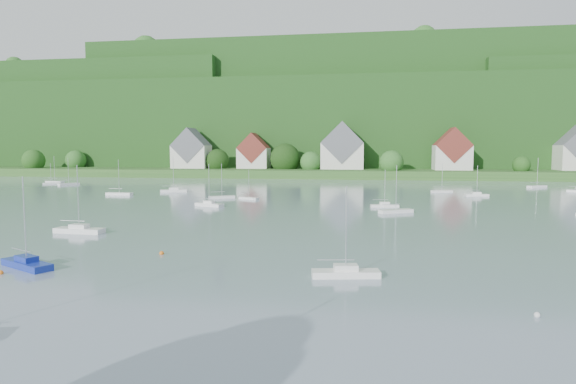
{
  "coord_description": "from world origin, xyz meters",
  "views": [
    {
      "loc": [
        12.71,
        0.01,
        10.75
      ],
      "look_at": [
        1.21,
        75.0,
        4.0
      ],
      "focal_mm": 30.42,
      "sensor_mm": 36.0,
      "label": 1
    }
  ],
  "objects": [
    {
      "name": "far_shore_strip",
      "position": [
        0.0,
        200.0,
        1.5
      ],
      "size": [
        600.0,
        60.0,
        3.0
      ],
      "primitive_type": "cube",
      "color": "#2B5821",
      "rests_on": "ground"
    },
    {
      "name": "forested_ridge",
      "position": [
        0.39,
        268.57,
        22.89
      ],
      "size": [
        620.0,
        181.22,
        69.89
      ],
      "color": "#164115",
      "rests_on": "ground"
    },
    {
      "name": "village_building_0",
      "position": [
        -55.0,
        187.0,
        9.51
      ],
      "size": [
        14.0,
        10.4,
        16.0
      ],
      "color": "silver",
      "rests_on": "far_shore_strip"
    },
    {
      "name": "village_building_1",
      "position": [
        -30.0,
        189.0,
        8.75
      ],
      "size": [
        12.0,
        9.36,
        14.0
      ],
      "color": "silver",
      "rests_on": "far_shore_strip"
    },
    {
      "name": "village_building_2",
      "position": [
        5.0,
        188.0,
        10.27
      ],
      "size": [
        16.0,
        11.44,
        18.0
      ],
      "color": "silver",
      "rests_on": "far_shore_strip"
    },
    {
      "name": "village_building_3",
      "position": [
        45.0,
        186.0,
        9.43
      ],
      "size": [
        13.0,
        10.4,
        15.5
      ],
      "color": "silver",
      "rests_on": "far_shore_strip"
    },
    {
      "name": "near_sailboat_1",
      "position": [
        -17.26,
        39.26,
        0.44
      ],
      "size": [
        6.26,
        4.3,
        8.29
      ],
      "rotation": [
        0.0,
        0.0,
        -0.47
      ],
      "color": "navy",
      "rests_on": "ground"
    },
    {
      "name": "near_sailboat_3",
      "position": [
        11.42,
        40.44,
        0.42
      ],
      "size": [
        5.88,
        2.54,
        7.68
      ],
      "rotation": [
        0.0,
        0.0,
        0.17
      ],
      "color": "white",
      "rests_on": "ground"
    },
    {
      "name": "near_sailboat_6",
      "position": [
        -23.02,
        56.85,
        0.45
      ],
      "size": [
        6.55,
        2.22,
        8.7
      ],
      "rotation": [
        0.0,
        0.0,
        -0.07
      ],
      "color": "white",
      "rests_on": "ground"
    },
    {
      "name": "mooring_buoy_3",
      "position": [
        -7.45,
        46.41,
        0.0
      ],
      "size": [
        0.46,
        0.46,
        0.46
      ],
      "primitive_type": "sphere",
      "color": "orange",
      "rests_on": "ground"
    },
    {
      "name": "mooring_buoy_4",
      "position": [
        23.91,
        32.51,
        0.0
      ],
      "size": [
        0.41,
        0.41,
        0.41
      ],
      "primitive_type": "sphere",
      "color": "silver",
      "rests_on": "ground"
    },
    {
      "name": "mooring_buoy_5",
      "position": [
        -17.95,
        36.9,
        0.0
      ],
      "size": [
        0.43,
        0.43,
        0.43
      ],
      "primitive_type": "sphere",
      "color": "orange",
      "rests_on": "ground"
    },
    {
      "name": "far_sailboat_cluster",
      "position": [
        14.41,
        116.43,
        0.37
      ],
      "size": [
        196.06,
        64.65,
        8.71
      ],
      "color": "white",
      "rests_on": "ground"
    }
  ]
}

